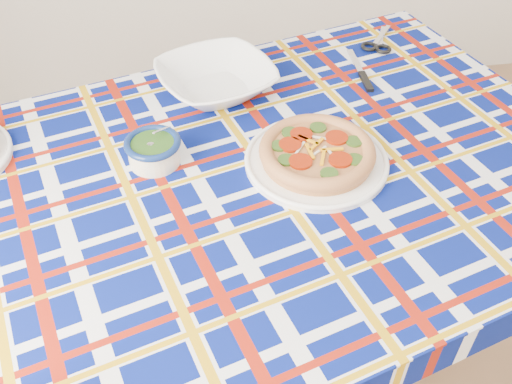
{
  "coord_description": "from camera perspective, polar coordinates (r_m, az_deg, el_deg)",
  "views": [
    {
      "loc": [
        -0.67,
        -0.64,
        1.71
      ],
      "look_at": [
        -0.52,
        0.27,
        0.84
      ],
      "focal_mm": 40.0,
      "sensor_mm": 36.0,
      "label": 1
    }
  ],
  "objects": [
    {
      "name": "table_knife",
      "position": [
        1.77,
        9.97,
        12.69
      ],
      "size": [
        0.03,
        0.25,
        0.01
      ],
      "primitive_type": null,
      "rotation": [
        0.0,
        0.0,
        1.55
      ],
      "color": "silver",
      "rests_on": "tablecloth"
    },
    {
      "name": "pesto_bowl",
      "position": [
        1.37,
        -10.24,
        4.27
      ],
      "size": [
        0.17,
        0.17,
        0.08
      ],
      "primitive_type": null,
      "rotation": [
        0.0,
        0.0,
        0.28
      ],
      "color": "#1A3B10",
      "rests_on": "tablecloth"
    },
    {
      "name": "serving_bowl",
      "position": [
        1.6,
        -4.0,
        11.15
      ],
      "size": [
        0.4,
        0.4,
        0.08
      ],
      "primitive_type": "imported",
      "rotation": [
        0.0,
        0.0,
        0.34
      ],
      "color": "white",
      "rests_on": "tablecloth"
    },
    {
      "name": "main_focaccia_plate",
      "position": [
        1.35,
        6.13,
        3.98
      ],
      "size": [
        0.47,
        0.47,
        0.07
      ],
      "primitive_type": null,
      "rotation": [
        0.0,
        0.0,
        0.43
      ],
      "color": "#AD6C3D",
      "rests_on": "tablecloth"
    },
    {
      "name": "tablecloth",
      "position": [
        1.36,
        -2.05,
        -0.66
      ],
      "size": [
        2.01,
        1.57,
        0.12
      ],
      "primitive_type": null,
      "rotation": [
        0.0,
        0.0,
        0.28
      ],
      "color": "#051263",
      "rests_on": "dining_table"
    },
    {
      "name": "dining_table",
      "position": [
        1.38,
        -2.02,
        -1.47
      ],
      "size": [
        1.97,
        1.53,
        0.82
      ],
      "rotation": [
        0.0,
        0.0,
        0.28
      ],
      "color": "brown",
      "rests_on": "floor"
    },
    {
      "name": "kitchen_scissors",
      "position": [
        1.92,
        12.46,
        15.03
      ],
      "size": [
        0.19,
        0.23,
        0.02
      ],
      "primitive_type": null,
      "rotation": [
        0.0,
        0.0,
        1.04
      ],
      "color": "silver",
      "rests_on": "tablecloth"
    }
  ]
}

